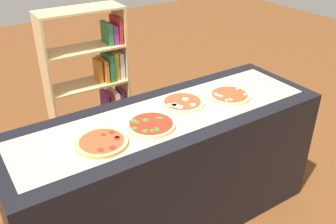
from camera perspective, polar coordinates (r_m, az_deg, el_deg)
ground_plane at (r=2.92m, az=-0.00°, el=-16.03°), size 12.00×12.00×0.00m
counter at (r=2.62m, az=-0.00°, el=-9.05°), size 2.14×0.72×0.91m
parchment_paper at (r=2.37m, az=-0.00°, el=-0.40°), size 1.98×0.50×0.00m
pizza_pepperoni_0 at (r=2.11m, az=-10.16°, el=-4.63°), size 0.30×0.30×0.03m
pizza_spinach_1 at (r=2.24m, az=-2.63°, el=-1.98°), size 0.29×0.29×0.03m
pizza_mozzarella_2 at (r=2.50m, az=2.22°, el=1.50°), size 0.30×0.30×0.02m
pizza_mushroom_3 at (r=2.61m, az=9.45°, el=2.52°), size 0.29×0.29×0.03m
bookshelf at (r=3.45m, az=-10.62°, el=4.15°), size 0.72×0.30×1.35m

